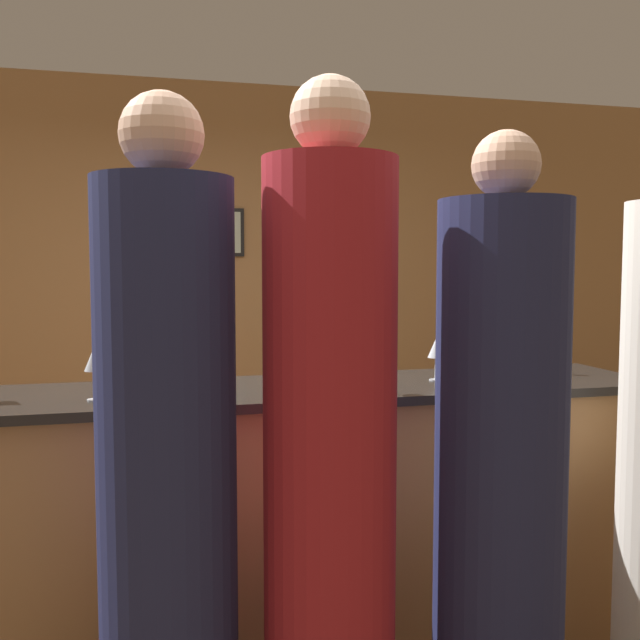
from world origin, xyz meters
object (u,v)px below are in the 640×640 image
at_px(guest_4, 167,479).
at_px(wine_bottle_0, 509,344).
at_px(guest_2, 330,465).
at_px(bartender, 355,384).
at_px(guest_1, 500,476).

xyz_separation_m(guest_4, wine_bottle_0, (1.52, 0.85, 0.25)).
height_order(guest_2, guest_4, guest_2).
distance_m(bartender, guest_1, 1.53).
distance_m(bartender, guest_2, 1.61).
distance_m(guest_4, wine_bottle_0, 1.76).
bearing_deg(wine_bottle_0, guest_2, -139.15).
height_order(guest_1, guest_4, guest_4).
relative_size(guest_2, guest_4, 1.03).
bearing_deg(guest_1, wine_bottle_0, 59.96).
bearing_deg(bartender, guest_1, 89.60).
bearing_deg(guest_2, bartender, 70.50).
xyz_separation_m(guest_1, guest_4, (-0.98, 0.08, 0.04)).
height_order(bartender, guest_4, guest_4).
bearing_deg(guest_2, wine_bottle_0, 40.85).
xyz_separation_m(bartender, guest_1, (-0.01, -1.53, -0.03)).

